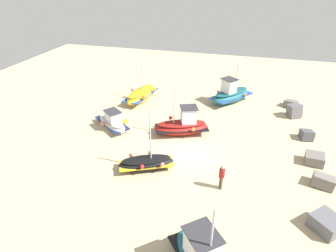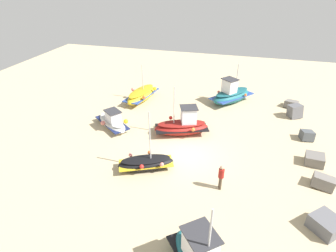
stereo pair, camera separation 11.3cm
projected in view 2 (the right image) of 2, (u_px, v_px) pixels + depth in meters
The scene contains 8 objects.
ground_plane at pixel (186, 154), 18.57m from camera, with size 51.90×51.90×0.00m, color #C6B289.
fishing_boat_0 at pixel (146, 163), 17.01m from camera, with size 2.48×3.62×3.99m.
fishing_boat_1 at pixel (231, 95), 25.54m from camera, with size 4.52×4.15×3.69m.
fishing_boat_2 at pixel (141, 95), 25.96m from camera, with size 4.54×2.43×3.43m.
fishing_boat_3 at pixel (182, 126), 20.61m from camera, with size 3.08×4.42×3.89m.
fishing_boat_5 at pixel (112, 121), 21.53m from camera, with size 3.19×3.66×1.54m.
person_walking at pixel (221, 176), 15.23m from camera, with size 0.32×0.32×1.60m.
breakwater_rocks at pixel (318, 172), 16.33m from camera, with size 21.40×2.90×1.29m.
Camera 2 is at (14.96, 2.86, 10.87)m, focal length 29.30 mm.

